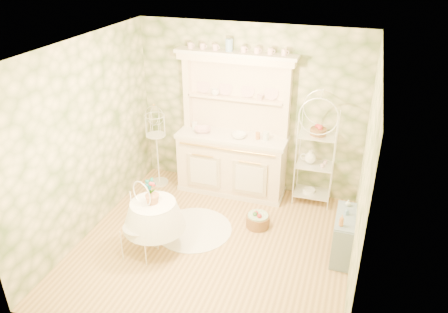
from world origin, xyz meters
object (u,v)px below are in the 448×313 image
(round_table, at_px, (155,225))
(bakers_rack, at_px, (316,148))
(side_shelf, at_px, (343,235))
(cafe_chair, at_px, (138,230))
(floor_basket, at_px, (258,220))
(kitchen_dresser, at_px, (232,127))
(birdcage_stand, at_px, (157,146))

(round_table, bearing_deg, bakers_rack, 44.85)
(side_shelf, relative_size, cafe_chair, 0.88)
(floor_basket, bearing_deg, bakers_rack, 55.57)
(kitchen_dresser, bearing_deg, round_table, -106.96)
(kitchen_dresser, height_order, floor_basket, kitchen_dresser)
(birdcage_stand, relative_size, floor_basket, 4.09)
(round_table, relative_size, floor_basket, 2.03)
(side_shelf, bearing_deg, floor_basket, 171.41)
(cafe_chair, bearing_deg, kitchen_dresser, 95.02)
(bakers_rack, bearing_deg, kitchen_dresser, -176.97)
(cafe_chair, relative_size, birdcage_stand, 0.57)
(bakers_rack, bearing_deg, birdcage_stand, -175.15)
(kitchen_dresser, relative_size, bakers_rack, 1.22)
(side_shelf, bearing_deg, bakers_rack, 118.77)
(bakers_rack, relative_size, side_shelf, 2.63)
(side_shelf, height_order, birdcage_stand, birdcage_stand)
(bakers_rack, relative_size, round_table, 2.65)
(round_table, height_order, floor_basket, round_table)
(floor_basket, bearing_deg, birdcage_stand, 160.11)
(birdcage_stand, xyz_separation_m, floor_basket, (1.91, -0.69, -0.60))
(side_shelf, bearing_deg, round_table, -161.64)
(cafe_chair, height_order, floor_basket, cafe_chair)
(round_table, bearing_deg, kitchen_dresser, 73.04)
(side_shelf, bearing_deg, kitchen_dresser, 152.90)
(side_shelf, height_order, round_table, round_table)
(cafe_chair, bearing_deg, side_shelf, 41.89)
(round_table, height_order, birdcage_stand, birdcage_stand)
(kitchen_dresser, distance_m, cafe_chair, 2.20)
(round_table, bearing_deg, floor_basket, 36.67)
(birdcage_stand, height_order, floor_basket, birdcage_stand)
(cafe_chair, distance_m, birdcage_stand, 1.92)
(side_shelf, height_order, floor_basket, side_shelf)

